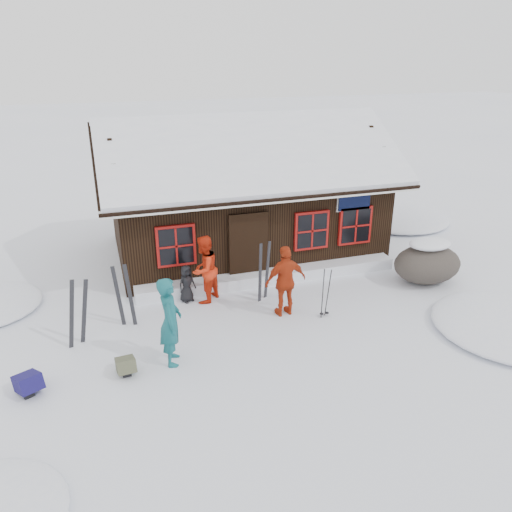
{
  "coord_description": "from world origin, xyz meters",
  "views": [
    {
      "loc": [
        -2.9,
        -9.89,
        6.11
      ],
      "look_at": [
        0.73,
        1.21,
        1.3
      ],
      "focal_mm": 35.0,
      "sensor_mm": 36.0,
      "label": 1
    }
  ],
  "objects_px": {
    "boulder": "(427,263)",
    "ski_pair_left": "(78,313)",
    "skier_orange_right": "(286,281)",
    "skier_crouched": "(187,284)",
    "backpack_blue": "(29,386)",
    "backpack_olive": "(126,368)",
    "skier_teal": "(170,321)",
    "skier_orange_left": "(204,269)",
    "ski_poles": "(325,294)"
  },
  "relations": [
    {
      "from": "skier_orange_left",
      "to": "ski_pair_left",
      "type": "distance_m",
      "value": 3.32
    },
    {
      "from": "skier_orange_left",
      "to": "backpack_blue",
      "type": "relative_size",
      "value": 3.15
    },
    {
      "from": "backpack_blue",
      "to": "backpack_olive",
      "type": "relative_size",
      "value": 1.15
    },
    {
      "from": "ski_poles",
      "to": "boulder",
      "type": "bearing_deg",
      "value": 14.79
    },
    {
      "from": "skier_teal",
      "to": "boulder",
      "type": "bearing_deg",
      "value": -67.54
    },
    {
      "from": "skier_orange_right",
      "to": "ski_pair_left",
      "type": "distance_m",
      "value": 4.84
    },
    {
      "from": "ski_poles",
      "to": "backpack_olive",
      "type": "distance_m",
      "value": 4.98
    },
    {
      "from": "boulder",
      "to": "ski_pair_left",
      "type": "relative_size",
      "value": 1.2
    },
    {
      "from": "skier_teal",
      "to": "backpack_olive",
      "type": "height_order",
      "value": "skier_teal"
    },
    {
      "from": "boulder",
      "to": "backpack_blue",
      "type": "distance_m",
      "value": 10.5
    },
    {
      "from": "skier_teal",
      "to": "boulder",
      "type": "height_order",
      "value": "skier_teal"
    },
    {
      "from": "skier_orange_left",
      "to": "backpack_olive",
      "type": "height_order",
      "value": "skier_orange_left"
    },
    {
      "from": "backpack_olive",
      "to": "ski_pair_left",
      "type": "bearing_deg",
      "value": 115.59
    },
    {
      "from": "boulder",
      "to": "backpack_blue",
      "type": "bearing_deg",
      "value": -169.45
    },
    {
      "from": "boulder",
      "to": "ski_pair_left",
      "type": "bearing_deg",
      "value": -177.55
    },
    {
      "from": "skier_orange_left",
      "to": "skier_orange_right",
      "type": "height_order",
      "value": "skier_orange_right"
    },
    {
      "from": "skier_teal",
      "to": "backpack_olive",
      "type": "xyz_separation_m",
      "value": [
        -0.98,
        -0.12,
        -0.84
      ]
    },
    {
      "from": "skier_orange_right",
      "to": "ski_pair_left",
      "type": "xyz_separation_m",
      "value": [
        -4.84,
        0.14,
        -0.14
      ]
    },
    {
      "from": "skier_crouched",
      "to": "backpack_blue",
      "type": "bearing_deg",
      "value": -168.23
    },
    {
      "from": "backpack_blue",
      "to": "backpack_olive",
      "type": "xyz_separation_m",
      "value": [
        1.83,
        0.05,
        -0.02
      ]
    },
    {
      "from": "ski_pair_left",
      "to": "skier_teal",
      "type": "bearing_deg",
      "value": -45.5
    },
    {
      "from": "skier_teal",
      "to": "skier_orange_right",
      "type": "relative_size",
      "value": 1.07
    },
    {
      "from": "skier_crouched",
      "to": "backpack_blue",
      "type": "distance_m",
      "value": 4.61
    },
    {
      "from": "boulder",
      "to": "skier_teal",
      "type": "bearing_deg",
      "value": -166.94
    },
    {
      "from": "skier_crouched",
      "to": "backpack_blue",
      "type": "relative_size",
      "value": 1.76
    },
    {
      "from": "skier_orange_right",
      "to": "ski_pair_left",
      "type": "bearing_deg",
      "value": -6.24
    },
    {
      "from": "skier_teal",
      "to": "skier_crouched",
      "type": "height_order",
      "value": "skier_teal"
    },
    {
      "from": "backpack_blue",
      "to": "backpack_olive",
      "type": "height_order",
      "value": "backpack_blue"
    },
    {
      "from": "skier_crouched",
      "to": "backpack_olive",
      "type": "relative_size",
      "value": 2.03
    },
    {
      "from": "skier_orange_right",
      "to": "backpack_blue",
      "type": "distance_m",
      "value": 6.02
    },
    {
      "from": "skier_teal",
      "to": "backpack_blue",
      "type": "height_order",
      "value": "skier_teal"
    },
    {
      "from": "skier_orange_left",
      "to": "backpack_olive",
      "type": "distance_m",
      "value": 3.56
    },
    {
      "from": "skier_orange_right",
      "to": "skier_crouched",
      "type": "distance_m",
      "value": 2.66
    },
    {
      "from": "ski_poles",
      "to": "backpack_blue",
      "type": "height_order",
      "value": "ski_poles"
    },
    {
      "from": "skier_orange_right",
      "to": "ski_pair_left",
      "type": "relative_size",
      "value": 1.12
    },
    {
      "from": "skier_orange_left",
      "to": "backpack_blue",
      "type": "bearing_deg",
      "value": -10.93
    },
    {
      "from": "skier_teal",
      "to": "skier_orange_left",
      "type": "height_order",
      "value": "skier_teal"
    },
    {
      "from": "boulder",
      "to": "backpack_olive",
      "type": "height_order",
      "value": "boulder"
    },
    {
      "from": "ski_pair_left",
      "to": "backpack_olive",
      "type": "distance_m",
      "value": 1.81
    },
    {
      "from": "skier_teal",
      "to": "ski_pair_left",
      "type": "xyz_separation_m",
      "value": [
        -1.83,
        1.34,
        -0.21
      ]
    },
    {
      "from": "skier_crouched",
      "to": "boulder",
      "type": "bearing_deg",
      "value": -33.97
    },
    {
      "from": "skier_teal",
      "to": "backpack_blue",
      "type": "relative_size",
      "value": 3.4
    },
    {
      "from": "skier_teal",
      "to": "skier_orange_right",
      "type": "distance_m",
      "value": 3.24
    },
    {
      "from": "boulder",
      "to": "ski_poles",
      "type": "height_order",
      "value": "ski_poles"
    },
    {
      "from": "skier_teal",
      "to": "ski_poles",
      "type": "distance_m",
      "value": 3.99
    },
    {
      "from": "skier_crouched",
      "to": "backpack_olive",
      "type": "xyz_separation_m",
      "value": [
        -1.79,
        -2.78,
        -0.37
      ]
    },
    {
      "from": "skier_orange_left",
      "to": "backpack_olive",
      "type": "bearing_deg",
      "value": 5.2
    },
    {
      "from": "skier_orange_left",
      "to": "ski_poles",
      "type": "xyz_separation_m",
      "value": [
        2.62,
        -1.74,
        -0.29
      ]
    },
    {
      "from": "backpack_olive",
      "to": "boulder",
      "type": "bearing_deg",
      "value": 7.7
    },
    {
      "from": "skier_orange_left",
      "to": "boulder",
      "type": "xyz_separation_m",
      "value": [
        6.24,
        -0.78,
        -0.32
      ]
    }
  ]
}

